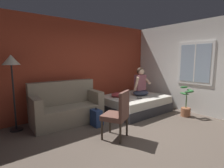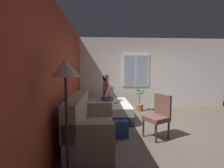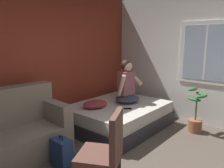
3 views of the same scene
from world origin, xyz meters
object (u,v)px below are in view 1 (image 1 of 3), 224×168
Objects in this scene: throw_pillow at (119,95)px; potted_plant at (186,106)px; couch at (66,107)px; side_chair at (118,113)px; cell_phone at (139,98)px; bed at (134,104)px; backpack at (97,118)px; person_seated at (141,84)px; floor_lamp at (12,67)px.

potted_plant is (1.24, -1.45, -0.25)m from throw_pillow.
couch is 3.29m from potted_plant.
side_chair is 1.71m from cell_phone.
couch reaches higher than throw_pillow.
couch is at bearing 115.69° from cell_phone.
bed is 3.90× the size of throw_pillow.
throw_pillow is (1.16, 1.32, 0.02)m from side_chair.
backpack is (0.46, -0.71, -0.20)m from couch.
couch is 2.36m from person_seated.
floor_lamp is at bearing 168.96° from bed.
throw_pillow is at bearing 80.01° from cell_phone.
person_seated is 0.51× the size of floor_lamp.
cell_phone is at bearing -0.96° from backpack.
potted_plant reaches higher than bed.
side_chair reaches higher than backpack.
floor_lamp is (-3.18, 0.62, 1.19)m from bed.
couch is 2.06m from cell_phone.
person_seated is (0.22, -0.04, 0.60)m from bed.
throw_pillow is (1.59, -0.22, 0.16)m from couch.
bed is at bearing -21.91° from throw_pillow.
throw_pillow is at bearing -7.88° from couch.
throw_pillow is 1.92m from potted_plant.
backpack is 1.28m from throw_pillow.
bed is at bearing 169.78° from person_seated.
side_chair is 2.14× the size of backpack.
potted_plant is (2.37, -0.96, 0.11)m from backpack.
person_seated reaches higher than bed.
potted_plant is (3.95, -1.88, -1.13)m from floor_lamp.
potted_plant reaches higher than backpack.
bed is 2.20× the size of potted_plant.
bed is 2.01m from side_chair.
side_chair is 2.42m from potted_plant.
backpack is at bearing 135.53° from cell_phone.
side_chair is at bearing 176.87° from potted_plant.
bed reaches higher than backpack.
floor_lamp reaches higher than person_seated.
throw_pillow is at bearing 48.58° from side_chair.
backpack is 0.27× the size of floor_lamp.
throw_pillow reaches higher than cell_phone.
side_chair is at bearing -92.14° from backpack.
potted_plant is (2.40, -0.13, -0.23)m from side_chair.
backpack is 3.18× the size of cell_phone.
person_seated is at bearing -10.99° from floor_lamp.
person_seated is at bearing 30.53° from side_chair.
floor_lamp is (-3.39, 0.66, 0.59)m from person_seated.
floor_lamp is (-3.05, 0.94, 0.94)m from cell_phone.
side_chair reaches higher than cell_phone.
floor_lamp is at bearing 119.28° from cell_phone.
bed is at bearing 121.45° from potted_plant.
bed is 12.99× the size of cell_phone.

